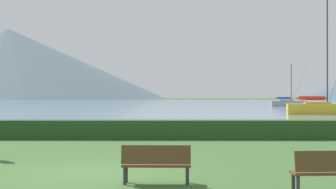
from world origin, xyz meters
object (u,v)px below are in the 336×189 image
sailboat_slip_6 (322,108)px  park_bench_under_tree (156,162)px  sailboat_slip_2 (289,103)px  park_bench_near_path (333,169)px

sailboat_slip_6 → park_bench_under_tree: 48.88m
sailboat_slip_2 → sailboat_slip_6: size_ratio=0.65×
sailboat_slip_6 → park_bench_under_tree: sailboat_slip_6 is taller
sailboat_slip_2 → park_bench_under_tree: 94.81m
sailboat_slip_2 → park_bench_near_path: bearing=-96.3°
sailboat_slip_6 → sailboat_slip_2: bearing=89.8°
park_bench_under_tree → sailboat_slip_2: bearing=75.7°
park_bench_near_path → park_bench_under_tree: 4.05m
sailboat_slip_2 → park_bench_under_tree: (-24.67, -91.55, -0.13)m
sailboat_slip_6 → park_bench_near_path: bearing=-98.2°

